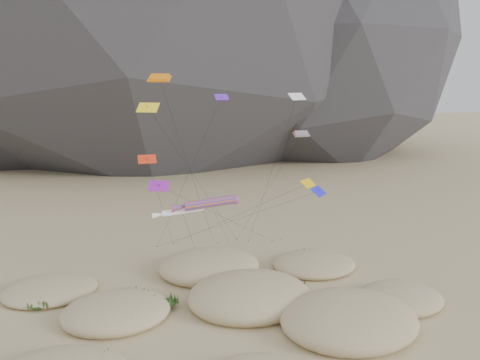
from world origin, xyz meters
name	(u,v)px	position (x,y,z in m)	size (l,w,h in m)	color
ground	(246,325)	(0.00, 0.00, 0.00)	(500.00, 500.00, 0.00)	#CCB789
dunes	(233,306)	(-0.57, 3.03, 0.75)	(49.28, 35.04, 4.12)	#CCB789
dune_grass	(239,300)	(0.29, 4.04, 0.85)	(42.23, 29.44, 1.52)	black
kite_stakes	(224,244)	(3.32, 23.85, 0.15)	(19.32, 7.16, 0.30)	#3F2D1E
rainbow_tube_kite	(208,203)	(-1.93, 9.77, 10.68)	(10.32, 14.29, 11.59)	orange
white_tube_kite	(180,211)	(-5.16, 10.39, 9.76)	(6.99, 10.99, 10.39)	white
orange_parafoil	(160,81)	(-6.78, 11.59, 24.75)	(10.41, 16.23, 25.57)	orange
multi_parafoil	(300,136)	(10.30, 11.65, 18.00)	(5.72, 14.55, 18.69)	#FF241A
delta_kites	(230,155)	(1.08, 10.69, 16.15)	(22.04, 21.06, 23.20)	red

